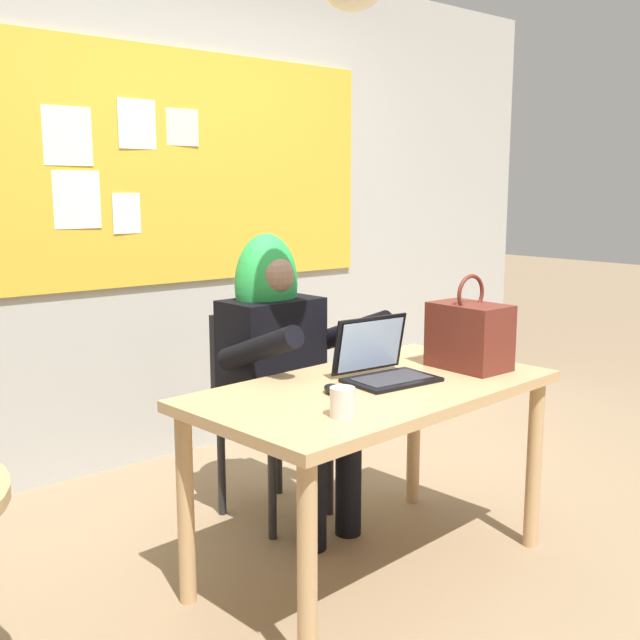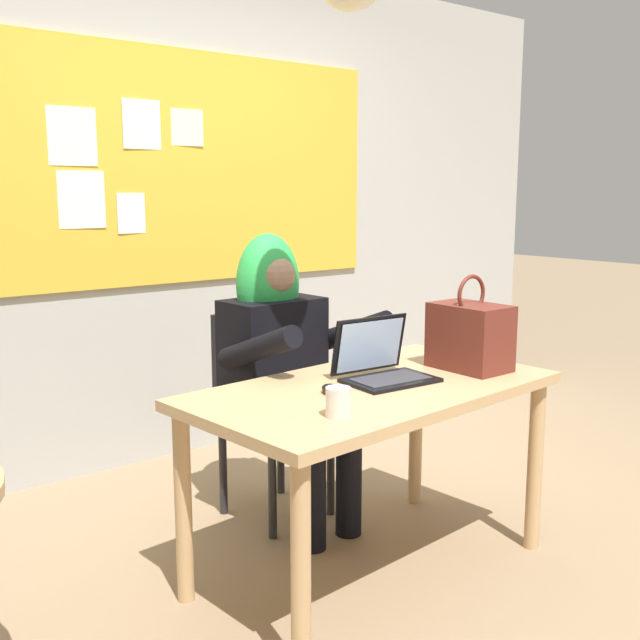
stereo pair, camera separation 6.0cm
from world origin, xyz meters
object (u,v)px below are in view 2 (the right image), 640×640
Objects in this scene: person_costumed at (283,355)px; laptop at (382,366)px; coffee_mug at (338,402)px; handbag at (471,336)px; desk_main at (372,409)px; chair_at_desk at (264,401)px; computer_mouse at (332,389)px.

person_costumed reaches higher than laptop.
handbag is at bearing 11.34° from coffee_mug.
coffee_mug is at bearing -147.70° from desk_main.
desk_main is 0.44m from coffee_mug.
chair_at_desk is 9.51× the size of coffee_mug.
chair_at_desk reaches higher than coffee_mug.
handbag is (0.45, -0.79, 0.36)m from chair_at_desk.
coffee_mug is at bearing -144.81° from laptop.
laptop is 3.66× the size of coffee_mug.
desk_main is 1.57× the size of chair_at_desk.
chair_at_desk is at bearing 68.86° from coffee_mug.
person_costumed is at bearing 123.84° from handbag.
person_costumed is (0.03, 0.60, 0.10)m from desk_main.
coffee_mug is (-0.35, -0.22, 0.14)m from desk_main.
desk_main is at bearing 32.30° from coffee_mug.
laptop is at bearing 2.60° from person_costumed.
computer_mouse is at bearing -23.22° from person_costumed.
desk_main is 14.98× the size of coffee_mug.
person_costumed is at bearing 87.30° from desk_main.
laptop reaches higher than coffee_mug.
desk_main is at bearing 12.55° from computer_mouse.
desk_main is 0.61m from person_costumed.
coffee_mug is at bearing -113.71° from computer_mouse.
handbag is at bearing 30.98° from person_costumed.
person_costumed reaches higher than desk_main.
person_costumed is 0.80m from handbag.
handbag is (0.47, -0.06, 0.23)m from desk_main.
computer_mouse is at bearing -179.04° from desk_main.
chair_at_desk is at bearing -178.04° from person_costumed.
chair_at_desk is 0.98m from handbag.
coffee_mug is (-0.82, -0.16, -0.09)m from handbag.
person_costumed is 3.61× the size of laptop.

